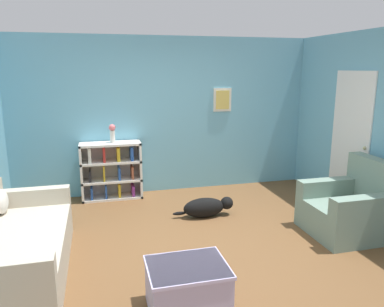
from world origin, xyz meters
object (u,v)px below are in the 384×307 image
at_px(dog, 207,207).
at_px(coffee_table, 187,286).
at_px(vase, 112,132).
at_px(bookshelf, 112,170).
at_px(couch, 12,250).
at_px(recliner_chair, 352,208).

bearing_deg(dog, coffee_table, -111.03).
xyz_separation_m(dog, vase, (-1.23, 1.15, 0.95)).
bearing_deg(bookshelf, coffee_table, -81.07).
bearing_deg(bookshelf, dog, -42.67).
xyz_separation_m(couch, dog, (2.36, 1.02, -0.14)).
distance_m(bookshelf, recliner_chair, 3.62).
height_order(couch, recliner_chair, recliner_chair).
distance_m(bookshelf, vase, 0.63).
xyz_separation_m(couch, vase, (1.13, 2.17, 0.80)).
bearing_deg(couch, recliner_chair, 0.62).
bearing_deg(couch, vase, 62.46).
distance_m(recliner_chair, dog, 1.92).
bearing_deg(coffee_table, bookshelf, 98.93).
distance_m(recliner_chair, vase, 3.65).
bearing_deg(vase, dog, -43.07).
height_order(bookshelf, recliner_chair, recliner_chair).
xyz_separation_m(recliner_chair, coffee_table, (-2.41, -1.02, -0.10)).
relative_size(coffee_table, vase, 2.34).
bearing_deg(coffee_table, dog, 68.97).
xyz_separation_m(bookshelf, recliner_chair, (2.91, -2.15, -0.13)).
relative_size(bookshelf, coffee_table, 1.39).
bearing_deg(dog, vase, 136.93).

